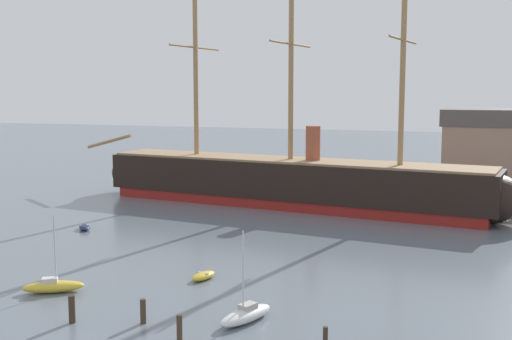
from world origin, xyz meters
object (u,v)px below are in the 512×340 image
tall_ship (290,181)px  sailboat_foreground_left (53,286)px  mooring_piling_right_pair (143,311)px  dinghy_mid_left (84,227)px  mooring_piling_midwater (72,309)px  dinghy_near_centre (203,276)px  dinghy_distant_centre (326,187)px  mooring_piling_nearest (179,328)px  sailboat_foreground_right (246,314)px

tall_ship → sailboat_foreground_left: (-6.18, -37.67, -2.61)m
mooring_piling_right_pair → tall_ship: bearing=93.9°
dinghy_mid_left → mooring_piling_midwater: mooring_piling_midwater is taller
sailboat_foreground_left → dinghy_near_centre: (8.71, 6.33, -0.18)m
dinghy_distant_centre → mooring_piling_midwater: mooring_piling_midwater is taller
dinghy_mid_left → mooring_piling_nearest: bearing=-45.8°
sailboat_foreground_right → dinghy_distant_centre: (-7.66, 53.63, -0.17)m
tall_ship → dinghy_near_centre: tall_ship is taller
tall_ship → mooring_piling_nearest: 43.07m
dinghy_mid_left → mooring_piling_midwater: (14.61, -22.35, 0.58)m
mooring_piling_midwater → dinghy_near_centre: bearing=70.4°
sailboat_foreground_right → mooring_piling_right_pair: bearing=-158.0°
mooring_piling_nearest → mooring_piling_midwater: (-7.48, 0.39, 0.08)m
mooring_piling_nearest → mooring_piling_right_pair: (-3.33, 1.76, -0.01)m
mooring_piling_right_pair → mooring_piling_midwater: (-4.15, -1.37, 0.10)m
dinghy_distant_centre → mooring_piling_nearest: 57.97m
dinghy_near_centre → mooring_piling_right_pair: bearing=-88.3°
tall_ship → sailboat_foreground_right: size_ratio=10.22×
sailboat_foreground_left → sailboat_foreground_right: size_ratio=0.96×
sailboat_foreground_right → mooring_piling_nearest: size_ratio=3.70×
tall_ship → sailboat_foreground_right: (8.60, -38.47, -2.59)m
sailboat_foreground_right → dinghy_distant_centre: sailboat_foreground_right is taller
dinghy_distant_centre → mooring_piling_nearest: bearing=-84.9°
dinghy_mid_left → mooring_piling_right_pair: size_ratio=1.60×
tall_ship → mooring_piling_nearest: size_ratio=37.76×
dinghy_near_centre → mooring_piling_right_pair: 9.49m
sailboat_foreground_left → sailboat_foreground_right: sailboat_foreground_right is taller
tall_ship → dinghy_mid_left: 25.60m
tall_ship → mooring_piling_right_pair: tall_ship is taller
sailboat_foreground_right → dinghy_near_centre: sailboat_foreground_right is taller
tall_ship → dinghy_near_centre: bearing=-85.4°
dinghy_distant_centre → mooring_piling_midwater: bearing=-92.3°
tall_ship → mooring_piling_midwater: size_ratio=34.11×
dinghy_distant_centre → mooring_piling_right_pair: bearing=-88.1°
dinghy_near_centre → dinghy_distant_centre: 46.53m
mooring_piling_nearest → mooring_piling_midwater: size_ratio=0.90×
sailboat_foreground_left → dinghy_distant_centre: sailboat_foreground_left is taller
mooring_piling_nearest → mooring_piling_right_pair: size_ratio=1.02×
tall_ship → sailboat_foreground_left: 38.26m
dinghy_near_centre → mooring_piling_nearest: size_ratio=1.67×
mooring_piling_midwater → tall_ship: bearing=88.2°
sailboat_foreground_left → mooring_piling_nearest: bearing=-21.7°
dinghy_near_centre → dinghy_mid_left: size_ratio=1.06×
mooring_piling_right_pair → sailboat_foreground_left: bearing=160.7°
sailboat_foreground_left → sailboat_foreground_right: 14.81m
tall_ship → mooring_piling_right_pair: (2.80, -40.80, -2.31)m
sailboat_foreground_right → mooring_piling_nearest: sailboat_foreground_right is taller
sailboat_foreground_right → mooring_piling_right_pair: sailboat_foreground_right is taller
dinghy_distant_centre → dinghy_near_centre: bearing=-88.1°
sailboat_foreground_right → dinghy_mid_left: (-24.55, 18.64, -0.20)m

